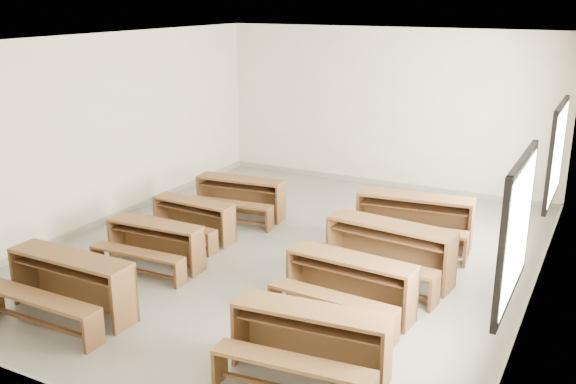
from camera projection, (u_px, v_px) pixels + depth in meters
The scene contains 9 objects.
room at pixel (294, 116), 9.09m from camera, with size 8.50×8.50×3.20m.
desk_set_0 at pixel (69, 281), 7.81m from camera, with size 1.71×0.89×0.77m.
desk_set_1 at pixel (154, 242), 9.24m from camera, with size 1.50×0.83×0.66m.
desk_set_2 at pixel (192, 217), 10.31m from camera, with size 1.45×0.80×0.64m.
desk_set_3 at pixel (239, 195), 11.30m from camera, with size 1.65×0.97×0.71m.
desk_set_4 at pixel (309, 338), 6.54m from camera, with size 1.71×1.01×0.74m.
desk_set_5 at pixel (349, 282), 7.85m from camera, with size 1.67×0.94×0.73m.
desk_set_6 at pixel (388, 248), 8.79m from camera, with size 1.87×1.09×0.80m.
desk_set_7 at pixel (414, 217), 10.02m from camera, with size 1.87×1.11×0.80m.
Camera 1 is at (4.20, -8.02, 3.78)m, focal length 40.00 mm.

